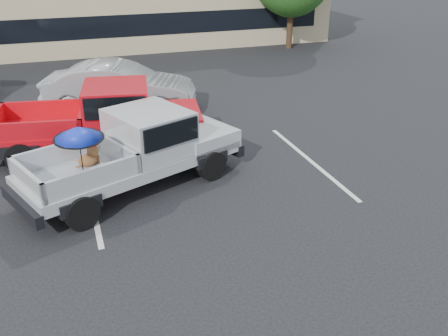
% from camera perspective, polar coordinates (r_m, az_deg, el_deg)
% --- Properties ---
extents(ground, '(90.00, 90.00, 0.00)m').
position_cam_1_polar(ground, '(11.35, 1.12, -5.15)').
color(ground, black).
rests_on(ground, ground).
extents(stripe_left, '(0.12, 5.00, 0.01)m').
position_cam_1_polar(stripe_left, '(12.59, -15.05, -2.83)').
color(stripe_left, silver).
rests_on(stripe_left, ground).
extents(stripe_right, '(0.12, 5.00, 0.01)m').
position_cam_1_polar(stripe_right, '(14.10, 9.87, 0.81)').
color(stripe_right, silver).
rests_on(stripe_right, ground).
extents(silver_pickup, '(6.01, 3.99, 2.06)m').
position_cam_1_polar(silver_pickup, '(12.37, -9.34, 2.60)').
color(silver_pickup, black).
rests_on(silver_pickup, ground).
extents(red_pickup, '(6.26, 3.02, 1.98)m').
position_cam_1_polar(red_pickup, '(14.47, -12.75, 5.80)').
color(red_pickup, black).
rests_on(red_pickup, ground).
extents(silver_sedan, '(5.51, 3.49, 1.71)m').
position_cam_1_polar(silver_sedan, '(18.05, -11.82, 8.99)').
color(silver_sedan, '#A4A7AB').
rests_on(silver_sedan, ground).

